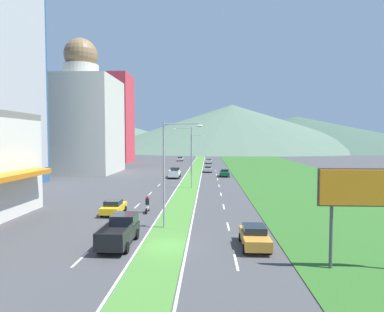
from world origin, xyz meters
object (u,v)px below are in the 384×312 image
at_px(street_lamp_far, 193,151).
at_px(car_6, 114,207).
at_px(street_lamp_mid, 190,153).
at_px(motorcycle_rider, 147,206).
at_px(billboard_roadside, 363,193).
at_px(car_1, 208,169).
at_px(car_0, 209,161).
at_px(pickup_truck_0, 175,173).
at_px(pickup_truck_1, 120,231).
at_px(car_4, 180,159).
at_px(car_2, 225,173).
at_px(car_3, 254,236).
at_px(street_lamp_near, 168,167).

xyz_separation_m(street_lamp_far, car_6, (-6.28, -41.87, -4.37)).
height_order(street_lamp_mid, motorcycle_rider, street_lamp_mid).
bearing_deg(billboard_roadside, car_1, 99.13).
height_order(street_lamp_mid, car_1, street_lamp_mid).
bearing_deg(billboard_roadside, car_0, 96.03).
xyz_separation_m(pickup_truck_0, pickup_truck_1, (0.22, -42.25, 0.00)).
xyz_separation_m(car_0, car_4, (-10.21, 11.10, 0.05)).
relative_size(billboard_roadside, car_2, 1.49).
xyz_separation_m(billboard_roadside, pickup_truck_0, (-16.03, 46.30, -3.71)).
bearing_deg(pickup_truck_0, car_4, 3.65).
distance_m(car_1, car_3, 54.09).
distance_m(car_3, motorcycle_rider, 14.62).
relative_size(street_lamp_mid, car_0, 2.08).
bearing_deg(pickup_truck_0, street_lamp_near, -174.97).
xyz_separation_m(car_2, car_4, (-13.41, 47.65, -0.02)).
bearing_deg(car_3, car_0, -177.76).
bearing_deg(motorcycle_rider, car_0, -5.42).
relative_size(street_lamp_mid, car_1, 2.20).
bearing_deg(car_3, car_2, 179.99).
relative_size(car_1, motorcycle_rider, 2.22).
bearing_deg(motorcycle_rider, car_2, -16.17).
bearing_deg(street_lamp_near, car_6, 141.47).
bearing_deg(street_lamp_mid, pickup_truck_0, 105.18).
bearing_deg(car_6, car_0, -8.03).
bearing_deg(billboard_roadside, pickup_truck_1, 165.65).
xyz_separation_m(car_0, pickup_truck_1, (-6.79, -81.32, 0.26)).
bearing_deg(street_lamp_near, car_0, 87.24).
xyz_separation_m(car_2, pickup_truck_0, (-10.21, -2.51, 0.19)).
distance_m(car_3, car_4, 93.54).
distance_m(street_lamp_near, pickup_truck_0, 38.10).
height_order(billboard_roadside, car_2, billboard_roadside).
xyz_separation_m(car_1, pickup_truck_0, (-6.73, -11.56, 0.26)).
distance_m(car_1, pickup_truck_1, 54.21).
relative_size(billboard_roadside, car_3, 1.42).
bearing_deg(street_lamp_near, street_lamp_far, 90.16).
distance_m(pickup_truck_0, motorcycle_rider, 31.65).
relative_size(street_lamp_far, pickup_truck_1, 1.64).
distance_m(car_1, pickup_truck_0, 13.38).
xyz_separation_m(street_lamp_near, street_lamp_mid, (0.52, 23.54, 0.17)).
height_order(car_2, pickup_truck_0, pickup_truck_0).
height_order(car_6, motorcycle_rider, motorcycle_rider).
distance_m(street_lamp_mid, car_2, 18.48).
height_order(car_4, pickup_truck_0, pickup_truck_0).
height_order(car_4, pickup_truck_1, pickup_truck_1).
height_order(street_lamp_far, car_4, street_lamp_far).
bearing_deg(billboard_roadside, pickup_truck_0, 109.10).
bearing_deg(street_lamp_near, pickup_truck_1, -124.17).
distance_m(street_lamp_mid, car_0, 53.54).
relative_size(car_1, car_3, 1.02).
height_order(street_lamp_near, car_2, street_lamp_near).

